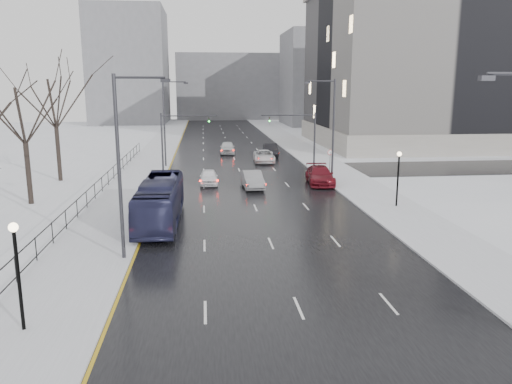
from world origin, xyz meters
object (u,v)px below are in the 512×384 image
object	(u,v)px
sedan_center_near	(209,177)
sedan_right_cross	(264,156)
streetlight_l_far	(166,119)
sedan_right_distant	(271,150)
lamppost_r_mid	(398,171)
no_uturn_sign	(330,155)
sedan_right_near	(252,179)
tree_park_d	(32,205)
mast_signal_left	(172,135)
bus	(160,201)
streetlight_l_near	(123,159)
sedan_right_far	(320,175)
tree_park_e	(61,182)
mast_signal_right	(305,134)
sedan_center_far	(227,148)
lamppost_l	(17,261)

from	to	relation	value
sedan_center_near	sedan_right_cross	distance (m)	15.23
streetlight_l_far	sedan_right_distant	bearing A→B (deg)	30.78
lamppost_r_mid	sedan_right_cross	world-z (taller)	lamppost_r_mid
no_uturn_sign	sedan_right_near	xyz separation A→B (m)	(-8.70, -5.31, -1.45)
tree_park_d	lamppost_r_mid	bearing A→B (deg)	-7.91
mast_signal_left	no_uturn_sign	xyz separation A→B (m)	(16.53, -4.00, -1.81)
sedan_right_near	bus	bearing A→B (deg)	-126.66
streetlight_l_near	sedan_right_near	size ratio (longest dim) A/B	2.04
streetlight_l_near	sedan_right_far	world-z (taller)	streetlight_l_near
bus	sedan_right_near	world-z (taller)	bus
tree_park_e	streetlight_l_far	size ratio (longest dim) A/B	1.35
tree_park_d	mast_signal_right	distance (m)	29.05
sedan_right_far	sedan_center_far	bearing A→B (deg)	113.77
lamppost_r_mid	sedan_right_near	size ratio (longest dim) A/B	0.87
sedan_right_far	lamppost_l	bearing A→B (deg)	-118.22
bus	sedan_right_far	distance (m)	18.94
sedan_center_far	sedan_right_far	bearing A→B (deg)	-68.24
mast_signal_right	sedan_right_distant	world-z (taller)	mast_signal_right
bus	sedan_right_far	size ratio (longest dim) A/B	1.87
lamppost_l	sedan_center_far	distance (m)	51.93
lamppost_r_mid	lamppost_l	bearing A→B (deg)	-140.71
mast_signal_right	sedan_right_far	xyz separation A→B (m)	(-0.13, -8.07, -3.22)
streetlight_l_near	sedan_center_near	bearing A→B (deg)	77.38
tree_park_d	streetlight_l_far	xyz separation A→B (m)	(9.63, 18.00, 5.62)
sedan_right_distant	streetlight_l_near	bearing A→B (deg)	-105.90
streetlight_l_far	sedan_right_cross	xyz separation A→B (m)	(11.67, 2.38, -4.82)
mast_signal_right	sedan_right_near	size ratio (longest dim) A/B	1.33
sedan_center_far	sedan_right_distant	size ratio (longest dim) A/B	0.99
tree_park_d	sedan_center_near	xyz separation A→B (m)	(14.30, 6.85, 0.76)
tree_park_e	streetlight_l_near	world-z (taller)	streetlight_l_near
tree_park_e	mast_signal_left	xyz separation A→B (m)	(10.87, 4.00, 4.11)
mast_signal_left	tree_park_d	bearing A→B (deg)	-126.80
lamppost_l	sedan_right_distant	size ratio (longest dim) A/B	0.85
tree_park_d	no_uturn_sign	size ratio (longest dim) A/B	4.63
no_uturn_sign	sedan_center_far	size ratio (longest dim) A/B	0.54
tree_park_e	lamppost_l	distance (m)	32.93
bus	tree_park_e	bearing A→B (deg)	125.22
tree_park_e	mast_signal_right	xyz separation A→B (m)	(25.53, 4.00, 4.11)
lamppost_l	bus	xyz separation A→B (m)	(4.00, 15.42, -1.38)
bus	sedan_center_near	world-z (taller)	bus
mast_signal_left	streetlight_l_near	bearing A→B (deg)	-91.72
sedan_right_near	sedan_right_distant	xyz separation A→B (m)	(4.56, 21.19, 0.03)
tree_park_d	no_uturn_sign	distance (m)	28.88
lamppost_l	sedan_center_far	world-z (taller)	lamppost_l
streetlight_l_far	no_uturn_sign	bearing A→B (deg)	-24.73
streetlight_l_near	no_uturn_sign	bearing A→B (deg)	54.11
bus	sedan_center_far	world-z (taller)	bus
no_uturn_sign	sedan_right_cross	size ratio (longest dim) A/B	0.50
lamppost_r_mid	sedan_center_near	distance (m)	18.24
streetlight_l_far	sedan_center_far	xyz separation A→B (m)	(7.52, 10.84, -4.72)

